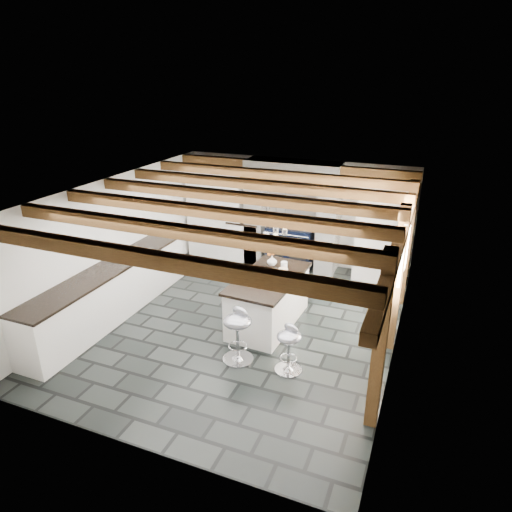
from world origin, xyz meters
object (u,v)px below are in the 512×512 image
at_px(bar_stool_near, 289,344).
at_px(bar_stool_far, 238,329).
at_px(range_cooker, 291,246).
at_px(kitchen_island, 269,300).

relative_size(bar_stool_near, bar_stool_far, 0.86).
xyz_separation_m(range_cooker, bar_stool_near, (1.16, -3.65, -0.02)).
distance_m(kitchen_island, bar_stool_near, 1.36).
height_order(range_cooker, bar_stool_far, range_cooker).
height_order(kitchen_island, bar_stool_near, kitchen_island).
relative_size(kitchen_island, bar_stool_near, 2.47).
bearing_deg(bar_stool_near, range_cooker, 130.23).
xyz_separation_m(bar_stool_near, bar_stool_far, (-0.77, -0.03, 0.08)).
relative_size(range_cooker, kitchen_island, 0.56).
height_order(range_cooker, kitchen_island, kitchen_island).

